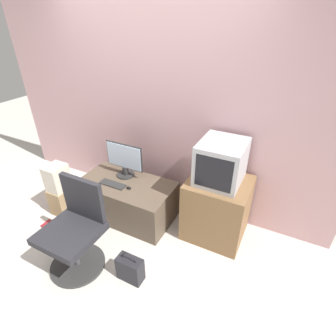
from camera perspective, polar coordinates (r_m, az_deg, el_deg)
The scene contains 13 objects.
ground_plane at distance 3.00m, azimuth -16.15°, elevation -18.84°, with size 12.00×12.00×0.00m, color beige.
wall_back at distance 3.16m, azimuth -3.47°, elevation 13.80°, with size 4.40×0.05×2.60m.
desk at distance 3.29m, azimuth -8.82°, elevation -6.72°, with size 1.13×0.62×0.48m.
side_stand at distance 2.98m, azimuth 10.55°, elevation -8.63°, with size 0.65×0.58×0.71m.
main_monitor at distance 3.19m, azimuth -9.45°, elevation 1.76°, with size 0.50×0.22×0.43m.
keyboard at distance 3.15m, azimuth -11.96°, elevation -3.45°, with size 0.33×0.11×0.01m.
mouse at distance 3.04m, azimuth -8.54°, elevation -4.29°, with size 0.06×0.04×0.03m.
crt_tv at distance 2.68m, azimuth 11.50°, elevation 1.24°, with size 0.44×0.50×0.44m.
office_chair at distance 2.73m, azimuth -19.49°, elevation -12.98°, with size 0.54×0.54×0.92m.
cardboard_box_lower at distance 3.60m, azimuth -21.95°, elevation -6.49°, with size 0.23×0.27×0.35m.
cardboard_box_upper at distance 3.42m, azimuth -23.04°, elevation -1.97°, with size 0.21×0.24×0.33m.
handbag at distance 2.68m, azimuth -8.24°, elevation -20.86°, with size 0.25×0.13×0.35m.
book at distance 3.52m, azimuth -24.05°, elevation -11.39°, with size 0.21×0.13×0.02m.
Camera 1 is at (1.54, -1.28, 2.23)m, focal length 28.00 mm.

